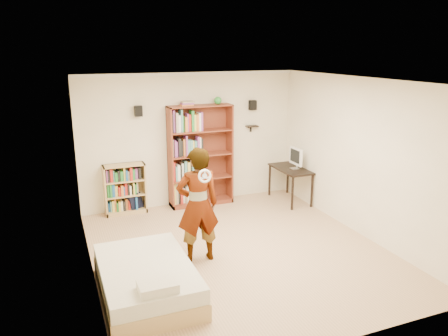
# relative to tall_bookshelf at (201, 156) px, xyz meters

# --- Properties ---
(ground) EXTENTS (4.50, 5.00, 0.01)m
(ground) POSITION_rel_tall_bookshelf_xyz_m (-0.15, -2.31, -1.03)
(ground) COLOR tan
(ground) RESTS_ON ground
(room_shell) EXTENTS (4.52, 5.02, 2.71)m
(room_shell) POSITION_rel_tall_bookshelf_xyz_m (-0.15, -2.31, 0.73)
(room_shell) COLOR white
(room_shell) RESTS_ON ground
(crown_molding) EXTENTS (4.50, 5.00, 0.06)m
(crown_molding) POSITION_rel_tall_bookshelf_xyz_m (-0.15, -2.31, 1.64)
(crown_molding) COLOR silver
(crown_molding) RESTS_ON room_shell
(speaker_left) EXTENTS (0.14, 0.12, 0.20)m
(speaker_left) POSITION_rel_tall_bookshelf_xyz_m (-1.20, 0.09, 0.97)
(speaker_left) COLOR black
(speaker_left) RESTS_ON room_shell
(speaker_right) EXTENTS (0.14, 0.12, 0.20)m
(speaker_right) POSITION_rel_tall_bookshelf_xyz_m (1.20, 0.09, 0.97)
(speaker_right) COLOR black
(speaker_right) RESTS_ON room_shell
(wall_shelf) EXTENTS (0.25, 0.16, 0.02)m
(wall_shelf) POSITION_rel_tall_bookshelf_xyz_m (1.20, 0.10, 0.52)
(wall_shelf) COLOR black
(wall_shelf) RESTS_ON room_shell
(tall_bookshelf) EXTENTS (1.31, 0.38, 2.07)m
(tall_bookshelf) POSITION_rel_tall_bookshelf_xyz_m (0.00, 0.00, 0.00)
(tall_bookshelf) COLOR brown
(tall_bookshelf) RESTS_ON ground
(low_bookshelf) EXTENTS (0.79, 0.30, 0.99)m
(low_bookshelf) POSITION_rel_tall_bookshelf_xyz_m (-1.55, 0.04, -0.54)
(low_bookshelf) COLOR tan
(low_bookshelf) RESTS_ON ground
(computer_desk) EXTENTS (0.53, 1.06, 0.72)m
(computer_desk) POSITION_rel_tall_bookshelf_xyz_m (1.81, -0.52, -0.67)
(computer_desk) COLOR black
(computer_desk) RESTS_ON ground
(imac) EXTENTS (0.13, 0.45, 0.44)m
(imac) POSITION_rel_tall_bookshelf_xyz_m (1.86, -0.60, -0.09)
(imac) COLOR white
(imac) RESTS_ON computer_desk
(daybed) EXTENTS (1.18, 1.81, 0.53)m
(daybed) POSITION_rel_tall_bookshelf_xyz_m (-1.80, -3.03, -0.77)
(daybed) COLOR silver
(daybed) RESTS_ON ground
(person) EXTENTS (0.67, 0.47, 1.78)m
(person) POSITION_rel_tall_bookshelf_xyz_m (-0.84, -2.35, -0.15)
(person) COLOR black
(person) RESTS_ON ground
(wii_wheel) EXTENTS (0.20, 0.07, 0.20)m
(wii_wheel) POSITION_rel_tall_bookshelf_xyz_m (-0.84, -2.68, 0.40)
(wii_wheel) COLOR white
(wii_wheel) RESTS_ON person
(navy_bag) EXTENTS (0.35, 0.30, 0.41)m
(navy_bag) POSITION_rel_tall_bookshelf_xyz_m (-1.38, 0.04, -0.83)
(navy_bag) COLOR black
(navy_bag) RESTS_ON ground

